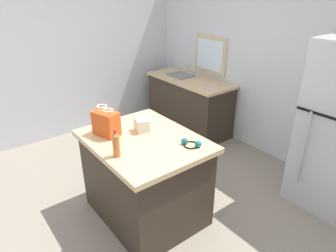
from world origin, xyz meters
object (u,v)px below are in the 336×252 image
shopping_bag (106,123)px  ear_defenders (191,143)px  kitchen_island (145,177)px  bottle (116,144)px  small_box (142,125)px

shopping_bag → ear_defenders: 0.86m
kitchen_island → ear_defenders: (0.39, 0.27, 0.48)m
shopping_bag → kitchen_island: bearing=38.9°
shopping_bag → bottle: 0.45m
ear_defenders → small_box: bearing=-160.3°
kitchen_island → shopping_bag: size_ratio=4.21×
small_box → bottle: bearing=-57.4°
shopping_bag → bottle: size_ratio=1.13×
kitchen_island → bottle: bearing=-70.1°
shopping_bag → ear_defenders: bearing=36.8°
small_box → bottle: size_ratio=0.59×
kitchen_island → bottle: bottle is taller
kitchen_island → small_box: small_box is taller
shopping_bag → small_box: shopping_bag is taller
shopping_bag → small_box: size_ratio=1.92×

